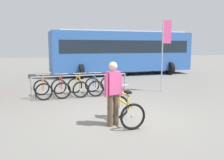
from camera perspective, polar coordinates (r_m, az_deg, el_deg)
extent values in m
plane|color=slate|center=(6.86, 2.83, -9.21)|extent=(80.00, 80.00, 0.00)
cylinder|color=#99999E|center=(9.76, -18.43, -1.89)|extent=(0.06, 0.06, 0.85)
cylinder|color=#99999E|center=(10.52, 3.01, -0.81)|extent=(0.06, 0.06, 0.85)
cylinder|color=#99999E|center=(9.90, -7.34, 1.07)|extent=(3.85, 0.05, 0.05)
torus|color=black|center=(10.47, -16.25, -1.69)|extent=(0.66, 0.09, 0.66)
cylinder|color=#B7B7BC|center=(10.47, -16.25, -1.69)|extent=(0.08, 0.06, 0.08)
torus|color=black|center=(9.46, -15.74, -2.66)|extent=(0.66, 0.09, 0.66)
cylinder|color=#B7B7BC|center=(9.46, -15.74, -2.66)|extent=(0.08, 0.06, 0.08)
cube|color=orange|center=(9.93, -16.06, -0.87)|extent=(0.06, 0.92, 0.04)
cube|color=orange|center=(9.85, -16.08, 0.38)|extent=(0.05, 0.61, 0.04)
cylinder|color=orange|center=(10.10, -16.16, -0.44)|extent=(0.03, 0.03, 0.55)
cube|color=black|center=(10.07, -16.22, 1.10)|extent=(0.13, 0.24, 0.06)
cylinder|color=orange|center=(9.53, -15.88, -0.67)|extent=(0.03, 0.03, 0.63)
cylinder|color=#B7B7BC|center=(9.49, -15.95, 1.21)|extent=(0.52, 0.04, 0.03)
torus|color=black|center=(10.52, -12.40, -1.51)|extent=(0.66, 0.10, 0.66)
cylinder|color=#B7B7BC|center=(10.52, -12.40, -1.51)|extent=(0.08, 0.07, 0.08)
torus|color=black|center=(9.53, -11.59, -2.46)|extent=(0.66, 0.10, 0.66)
cylinder|color=#B7B7BC|center=(9.53, -11.59, -2.46)|extent=(0.08, 0.07, 0.08)
cube|color=red|center=(9.99, -12.05, -0.69)|extent=(0.05, 0.92, 0.04)
cube|color=red|center=(9.91, -12.05, 0.56)|extent=(0.04, 0.61, 0.04)
cylinder|color=red|center=(10.16, -12.20, -0.26)|extent=(0.03, 0.03, 0.55)
cube|color=black|center=(10.13, -12.25, 1.28)|extent=(0.12, 0.24, 0.06)
cylinder|color=red|center=(9.60, -11.74, -0.48)|extent=(0.03, 0.03, 0.63)
cylinder|color=#B7B7BC|center=(9.56, -11.80, 1.39)|extent=(0.52, 0.03, 0.03)
torus|color=black|center=(10.62, -8.73, -1.32)|extent=(0.66, 0.09, 0.66)
cylinder|color=#B7B7BC|center=(10.62, -8.73, -1.32)|extent=(0.08, 0.06, 0.08)
torus|color=black|center=(9.64, -7.37, -2.24)|extent=(0.66, 0.09, 0.66)
cylinder|color=#B7B7BC|center=(9.64, -7.37, -2.24)|extent=(0.08, 0.06, 0.08)
cube|color=yellow|center=(10.10, -8.11, -0.50)|extent=(0.07, 0.92, 0.04)
cube|color=yellow|center=(10.02, -8.07, 0.73)|extent=(0.06, 0.61, 0.04)
cylinder|color=yellow|center=(10.27, -8.35, -0.08)|extent=(0.03, 0.03, 0.55)
cube|color=black|center=(10.23, -8.38, 1.44)|extent=(0.13, 0.24, 0.06)
cylinder|color=yellow|center=(9.71, -7.58, -0.29)|extent=(0.03, 0.03, 0.63)
cylinder|color=#B7B7BC|center=(9.67, -7.62, 1.56)|extent=(0.52, 0.05, 0.03)
torus|color=black|center=(10.78, -4.66, -1.12)|extent=(0.67, 0.16, 0.66)
cylinder|color=#B7B7BC|center=(10.78, -4.66, -1.12)|extent=(0.09, 0.07, 0.08)
torus|color=black|center=(9.79, -3.81, -2.04)|extent=(0.67, 0.16, 0.66)
cylinder|color=#B7B7BC|center=(9.79, -3.81, -2.04)|extent=(0.09, 0.07, 0.08)
cube|color=#2D56B7|center=(10.25, -4.27, -0.31)|extent=(0.14, 0.92, 0.04)
cube|color=#2D56B7|center=(10.17, -4.24, 0.90)|extent=(0.10, 0.61, 0.04)
cylinder|color=#2D56B7|center=(10.42, -4.42, 0.10)|extent=(0.03, 0.03, 0.55)
cube|color=black|center=(10.39, -4.44, 1.60)|extent=(0.15, 0.25, 0.06)
cylinder|color=#2D56B7|center=(9.86, -3.94, -0.11)|extent=(0.03, 0.03, 0.63)
cylinder|color=#B7B7BC|center=(9.82, -3.95, 1.71)|extent=(0.52, 0.09, 0.03)
torus|color=black|center=(10.98, -1.09, -0.93)|extent=(0.66, 0.15, 0.66)
cylinder|color=#B7B7BC|center=(10.98, -1.09, -0.93)|extent=(0.09, 0.07, 0.08)
torus|color=black|center=(9.99, 0.03, -1.81)|extent=(0.66, 0.15, 0.66)
cylinder|color=#B7B7BC|center=(9.99, 0.03, -1.81)|extent=(0.09, 0.07, 0.08)
cube|color=teal|center=(10.45, -0.56, -0.13)|extent=(0.15, 0.92, 0.04)
cube|color=teal|center=(10.37, -0.50, 1.06)|extent=(0.11, 0.61, 0.04)
cylinder|color=teal|center=(10.62, -0.76, 0.27)|extent=(0.03, 0.03, 0.55)
cube|color=black|center=(10.59, -0.76, 1.74)|extent=(0.15, 0.25, 0.06)
cylinder|color=teal|center=(10.06, -0.11, 0.07)|extent=(0.03, 0.03, 0.63)
cylinder|color=#B7B7BC|center=(10.03, -0.11, 1.85)|extent=(0.52, 0.09, 0.03)
torus|color=black|center=(5.96, 4.90, -8.58)|extent=(0.66, 0.07, 0.66)
cylinder|color=#B7B7BC|center=(5.96, 4.90, -8.58)|extent=(0.08, 0.06, 0.08)
torus|color=black|center=(6.88, 1.49, -6.31)|extent=(0.66, 0.07, 0.66)
cylinder|color=#B7B7BC|center=(6.88, 1.49, -6.31)|extent=(0.08, 0.06, 0.08)
cube|color=yellow|center=(6.36, 3.09, -5.41)|extent=(0.05, 0.92, 0.04)
cube|color=yellow|center=(6.36, 2.94, -3.34)|extent=(0.04, 0.61, 0.04)
cylinder|color=yellow|center=(6.18, 3.72, -5.33)|extent=(0.03, 0.03, 0.55)
cube|color=black|center=(6.13, 3.75, -2.82)|extent=(0.12, 0.24, 0.06)
cylinder|color=yellow|center=(6.69, 1.86, -3.94)|extent=(0.03, 0.03, 0.63)
cylinder|color=#B7B7BC|center=(6.64, 1.88, -1.28)|extent=(0.52, 0.03, 0.03)
cube|color=gray|center=(6.79, 1.45, -2.09)|extent=(0.26, 0.20, 0.22)
ellipsoid|color=#4C3828|center=(6.77, 1.45, -1.26)|extent=(0.18, 0.16, 0.16)
sphere|color=#4C3828|center=(6.83, 1.22, -0.33)|extent=(0.11, 0.11, 0.11)
cylinder|color=brown|center=(6.28, 0.92, -6.93)|extent=(0.14, 0.14, 0.82)
cylinder|color=brown|center=(6.18, -0.46, -7.18)|extent=(0.14, 0.14, 0.82)
cube|color=#E54C8C|center=(6.09, 0.24, -0.68)|extent=(0.38, 0.28, 0.58)
cylinder|color=#E54C8C|center=(6.21, 2.01, -0.98)|extent=(0.09, 0.09, 0.55)
cylinder|color=#E54C8C|center=(5.96, -1.39, -1.35)|extent=(0.09, 0.09, 0.55)
sphere|color=beige|center=(6.04, 0.24, 3.27)|extent=(0.22, 0.22, 0.22)
cube|color=#3366B7|center=(17.50, 2.33, 6.71)|extent=(10.00, 2.51, 2.70)
cube|color=#19232D|center=(17.50, 2.34, 7.85)|extent=(9.20, 2.53, 0.84)
cube|color=silver|center=(17.53, 2.36, 11.26)|extent=(9.00, 2.26, 0.08)
cylinder|color=black|center=(15.43, -7.25, 2.02)|extent=(0.25, 0.90, 0.90)
cylinder|color=black|center=(17.87, -8.93, 2.79)|extent=(0.25, 0.90, 0.90)
cylinder|color=black|center=(17.95, 13.51, 2.69)|extent=(0.25, 0.90, 0.90)
cylinder|color=black|center=(20.08, 9.65, 3.33)|extent=(0.25, 0.90, 0.90)
cylinder|color=#B2B2B7|center=(10.96, 11.71, 5.56)|extent=(0.05, 0.05, 3.20)
cube|color=#E54C8C|center=(11.09, 12.86, 10.99)|extent=(0.40, 0.03, 1.00)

